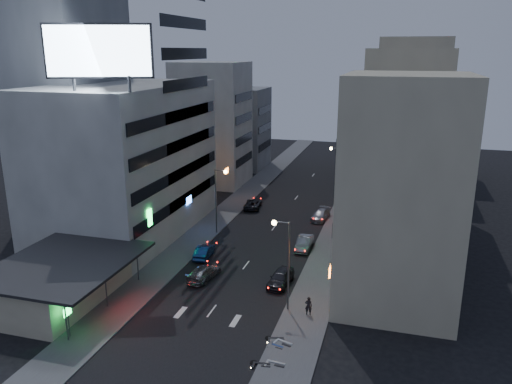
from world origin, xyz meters
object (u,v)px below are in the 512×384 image
at_px(road_car_silver, 204,273).
at_px(person, 309,306).
at_px(scooter_silver_b, 293,337).
at_px(parked_car_right_far, 321,215).
at_px(parked_car_right_mid, 304,243).
at_px(parked_car_right_near, 281,278).
at_px(scooter_black_a, 271,356).
at_px(scooter_silver_a, 286,356).
at_px(scooter_blue, 284,341).
at_px(parked_car_left, 253,204).
at_px(road_car_blue, 204,252).
at_px(scooter_black_b, 284,331).

bearing_deg(road_car_silver, person, 167.49).
bearing_deg(scooter_silver_b, person, 14.06).
bearing_deg(person, parked_car_right_far, -88.89).
distance_m(parked_car_right_mid, scooter_silver_b, 19.45).
xyz_separation_m(parked_car_right_near, parked_car_right_far, (0.62, 20.19, -0.10)).
height_order(parked_car_right_mid, scooter_black_a, parked_car_right_mid).
distance_m(person, scooter_silver_a, 7.30).
distance_m(parked_car_right_far, scooter_silver_b, 30.02).
bearing_deg(scooter_silver_b, scooter_blue, 152.34).
bearing_deg(parked_car_left, road_car_blue, 81.94).
bearing_deg(person, scooter_blue, 74.86).
bearing_deg(scooter_silver_a, parked_car_right_mid, 12.03).
bearing_deg(parked_car_right_near, road_car_blue, 162.20).
bearing_deg(scooter_black_a, scooter_silver_b, -26.36).
relative_size(parked_car_right_far, scooter_black_b, 2.42).
distance_m(road_car_silver, person, 11.96).
bearing_deg(road_car_blue, parked_car_right_mid, -157.13).
height_order(parked_car_right_mid, person, person).
xyz_separation_m(parked_car_right_near, road_car_blue, (-9.54, 4.09, -0.06)).
relative_size(person, scooter_silver_a, 0.80).
bearing_deg(parked_car_left, scooter_blue, 102.59).
height_order(road_car_silver, person, person).
bearing_deg(parked_car_right_far, parked_car_right_near, -84.41).
bearing_deg(road_car_silver, scooter_blue, 145.45).
xyz_separation_m(person, scooter_silver_a, (-0.28, -7.29, -0.19)).
height_order(parked_car_right_far, scooter_silver_b, scooter_silver_b).
height_order(road_car_blue, scooter_silver_b, scooter_silver_b).
relative_size(parked_car_right_near, scooter_silver_b, 2.13).
distance_m(parked_car_left, parked_car_right_far, 10.36).
xyz_separation_m(road_car_blue, scooter_blue, (12.30, -14.38, -0.06)).
bearing_deg(parked_car_left, road_car_silver, 86.78).
xyz_separation_m(road_car_silver, scooter_blue, (10.33, -9.42, -0.05)).
xyz_separation_m(person, scooter_black_a, (-1.33, -7.56, -0.25)).
relative_size(scooter_black_a, scooter_silver_a, 0.92).
xyz_separation_m(person, scooter_blue, (-0.88, -5.27, -0.32)).
distance_m(parked_car_right_near, parked_car_right_far, 20.20).
height_order(scooter_blue, scooter_silver_b, scooter_silver_b).
height_order(road_car_silver, scooter_blue, road_car_silver).
relative_size(road_car_blue, person, 2.50).
xyz_separation_m(parked_car_right_far, scooter_silver_b, (2.71, -29.90, 0.10)).
distance_m(parked_car_left, road_car_blue, 18.41).
xyz_separation_m(road_car_blue, scooter_silver_b, (12.87, -13.80, 0.07)).
distance_m(parked_car_left, scooter_black_b, 33.68).
distance_m(parked_car_right_mid, road_car_blue, 11.40).
height_order(parked_car_right_mid, scooter_blue, parked_car_right_mid).
bearing_deg(scooter_silver_b, scooter_black_b, 69.28).
relative_size(road_car_blue, scooter_black_b, 2.24).
bearing_deg(road_car_blue, scooter_silver_b, 127.39).
xyz_separation_m(parked_car_right_mid, scooter_silver_a, (2.88, -21.84, 0.03)).
bearing_deg(person, parked_car_left, -70.22).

